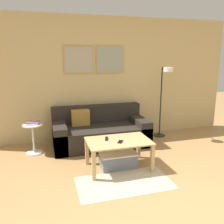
{
  "coord_description": "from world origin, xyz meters",
  "views": [
    {
      "loc": [
        -1.32,
        -1.94,
        1.74
      ],
      "look_at": [
        -0.27,
        1.71,
        0.85
      ],
      "focal_mm": 38.0,
      "sensor_mm": 36.0,
      "label": 1
    }
  ],
  "objects_px": {
    "floor_lamp": "(164,92)",
    "cell_phone": "(120,142)",
    "side_table": "(33,136)",
    "book_stack": "(33,123)",
    "couch": "(100,132)",
    "remote_control": "(106,139)",
    "storage_bin": "(118,160)",
    "coffee_table": "(119,145)"
  },
  "relations": [
    {
      "from": "couch",
      "to": "storage_bin",
      "type": "relative_size",
      "value": 3.15
    },
    {
      "from": "floor_lamp",
      "to": "cell_phone",
      "type": "height_order",
      "value": "floor_lamp"
    },
    {
      "from": "storage_bin",
      "to": "book_stack",
      "type": "height_order",
      "value": "book_stack"
    },
    {
      "from": "coffee_table",
      "to": "cell_phone",
      "type": "height_order",
      "value": "cell_phone"
    },
    {
      "from": "storage_bin",
      "to": "couch",
      "type": "bearing_deg",
      "value": 92.33
    },
    {
      "from": "side_table",
      "to": "book_stack",
      "type": "relative_size",
      "value": 2.19
    },
    {
      "from": "storage_bin",
      "to": "side_table",
      "type": "bearing_deg",
      "value": 143.6
    },
    {
      "from": "coffee_table",
      "to": "side_table",
      "type": "xyz_separation_m",
      "value": [
        -1.32,
        1.0,
        -0.05
      ]
    },
    {
      "from": "side_table",
      "to": "book_stack",
      "type": "height_order",
      "value": "book_stack"
    },
    {
      "from": "storage_bin",
      "to": "floor_lamp",
      "type": "bearing_deg",
      "value": 38.55
    },
    {
      "from": "side_table",
      "to": "storage_bin",
      "type": "bearing_deg",
      "value": -36.4
    },
    {
      "from": "coffee_table",
      "to": "side_table",
      "type": "bearing_deg",
      "value": 142.7
    },
    {
      "from": "coffee_table",
      "to": "storage_bin",
      "type": "xyz_separation_m",
      "value": [
        0.0,
        0.03,
        -0.26
      ]
    },
    {
      "from": "coffee_table",
      "to": "floor_lamp",
      "type": "xyz_separation_m",
      "value": [
        1.36,
        1.11,
        0.63
      ]
    },
    {
      "from": "couch",
      "to": "remote_control",
      "type": "xyz_separation_m",
      "value": [
        -0.13,
        -1.01,
        0.21
      ]
    },
    {
      "from": "couch",
      "to": "side_table",
      "type": "bearing_deg",
      "value": -174.98
    },
    {
      "from": "coffee_table",
      "to": "storage_bin",
      "type": "height_order",
      "value": "coffee_table"
    },
    {
      "from": "remote_control",
      "to": "cell_phone",
      "type": "relative_size",
      "value": 1.07
    },
    {
      "from": "couch",
      "to": "floor_lamp",
      "type": "relative_size",
      "value": 1.21
    },
    {
      "from": "book_stack",
      "to": "couch",
      "type": "bearing_deg",
      "value": 4.27
    },
    {
      "from": "storage_bin",
      "to": "cell_phone",
      "type": "xyz_separation_m",
      "value": [
        0.0,
        -0.1,
        0.34
      ]
    },
    {
      "from": "side_table",
      "to": "book_stack",
      "type": "bearing_deg",
      "value": 62.13
    },
    {
      "from": "book_stack",
      "to": "cell_phone",
      "type": "xyz_separation_m",
      "value": [
        1.31,
        -1.09,
        -0.1
      ]
    },
    {
      "from": "remote_control",
      "to": "cell_phone",
      "type": "bearing_deg",
      "value": -29.25
    },
    {
      "from": "coffee_table",
      "to": "cell_phone",
      "type": "distance_m",
      "value": 0.11
    },
    {
      "from": "coffee_table",
      "to": "floor_lamp",
      "type": "bearing_deg",
      "value": 39.22
    },
    {
      "from": "floor_lamp",
      "to": "book_stack",
      "type": "relative_size",
      "value": 6.16
    },
    {
      "from": "floor_lamp",
      "to": "book_stack",
      "type": "xyz_separation_m",
      "value": [
        -2.67,
        -0.09,
        -0.44
      ]
    },
    {
      "from": "couch",
      "to": "remote_control",
      "type": "bearing_deg",
      "value": -97.2
    },
    {
      "from": "couch",
      "to": "book_stack",
      "type": "bearing_deg",
      "value": -175.73
    },
    {
      "from": "coffee_table",
      "to": "side_table",
      "type": "distance_m",
      "value": 1.66
    },
    {
      "from": "floor_lamp",
      "to": "book_stack",
      "type": "distance_m",
      "value": 2.71
    },
    {
      "from": "coffee_table",
      "to": "book_stack",
      "type": "distance_m",
      "value": 1.67
    },
    {
      "from": "storage_bin",
      "to": "remote_control",
      "type": "distance_m",
      "value": 0.4
    },
    {
      "from": "coffee_table",
      "to": "remote_control",
      "type": "xyz_separation_m",
      "value": [
        -0.17,
        0.11,
        0.09
      ]
    },
    {
      "from": "couch",
      "to": "side_table",
      "type": "distance_m",
      "value": 1.28
    },
    {
      "from": "coffee_table",
      "to": "remote_control",
      "type": "relative_size",
      "value": 6.6
    },
    {
      "from": "coffee_table",
      "to": "floor_lamp",
      "type": "distance_m",
      "value": 1.87
    },
    {
      "from": "coffee_table",
      "to": "cell_phone",
      "type": "relative_size",
      "value": 7.07
    },
    {
      "from": "floor_lamp",
      "to": "remote_control",
      "type": "relative_size",
      "value": 10.21
    },
    {
      "from": "side_table",
      "to": "cell_phone",
      "type": "xyz_separation_m",
      "value": [
        1.32,
        -1.08,
        0.14
      ]
    },
    {
      "from": "book_stack",
      "to": "remote_control",
      "type": "bearing_deg",
      "value": -38.71
    }
  ]
}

